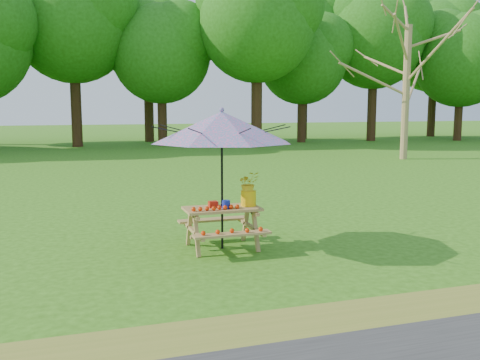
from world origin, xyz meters
name	(u,v)px	position (x,y,z in m)	size (l,w,h in m)	color
ground	(387,243)	(0.00, 0.00, 0.00)	(120.00, 120.00, 0.00)	#2F6413
picnic_table	(222,229)	(-2.73, 0.50, 0.33)	(1.20, 1.32, 0.67)	#AC844E
patio_umbrella	(222,127)	(-2.73, 0.50, 1.95)	(2.44, 2.44, 2.26)	black
produce_bins	(219,204)	(-2.78, 0.53, 0.72)	(0.31, 0.44, 0.13)	#B71F0E
tomatoes_row	(216,208)	(-2.88, 0.32, 0.71)	(0.77, 0.13, 0.07)	red
flower_bucket	(248,188)	(-2.28, 0.51, 0.97)	(0.35, 0.31, 0.56)	yellow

